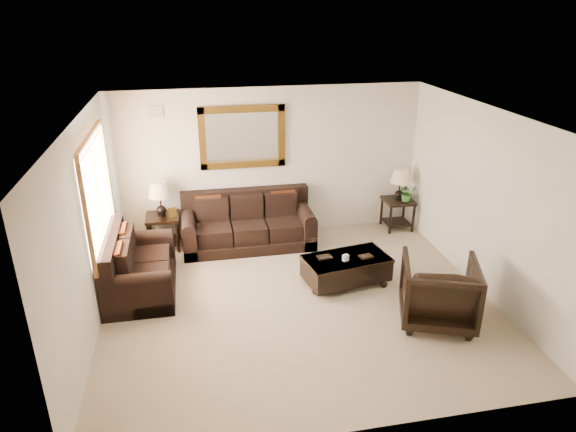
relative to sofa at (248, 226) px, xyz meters
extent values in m
cube|color=#9A8B6A|center=(0.48, -2.05, -0.34)|extent=(5.50, 5.00, 0.01)
cube|color=white|center=(0.48, -2.05, 2.36)|extent=(5.50, 5.00, 0.01)
cube|color=beige|center=(0.48, 0.45, 1.01)|extent=(5.50, 0.01, 2.70)
cube|color=beige|center=(0.48, -4.55, 1.01)|extent=(5.50, 0.01, 2.70)
cube|color=beige|center=(-2.27, -2.05, 1.01)|extent=(0.01, 5.00, 2.70)
cube|color=beige|center=(3.23, -2.05, 1.01)|extent=(0.01, 5.00, 2.70)
cube|color=white|center=(-2.26, -1.15, 1.21)|extent=(0.01, 1.80, 1.50)
cube|color=brown|center=(-2.22, -1.15, 2.00)|extent=(0.06, 1.96, 0.08)
cube|color=brown|center=(-2.22, -1.15, 0.42)|extent=(0.06, 1.96, 0.08)
cube|color=brown|center=(-2.22, -2.09, 1.21)|extent=(0.06, 0.08, 1.50)
cube|color=brown|center=(-2.22, -0.21, 1.21)|extent=(0.06, 0.08, 1.50)
cube|color=brown|center=(-2.22, -1.15, 1.21)|extent=(0.05, 0.05, 1.50)
cube|color=#45230D|center=(0.00, 0.41, 1.51)|extent=(1.50, 0.06, 1.10)
cube|color=white|center=(0.00, 0.43, 1.51)|extent=(1.26, 0.01, 0.86)
cube|color=#999999|center=(-1.42, 0.43, 2.01)|extent=(0.25, 0.02, 0.18)
cube|color=black|center=(0.00, -0.06, -0.25)|extent=(2.28, 0.99, 0.19)
cube|color=black|center=(0.00, 0.32, 0.36)|extent=(2.28, 0.23, 0.47)
cube|color=black|center=(-0.61, -0.08, -0.01)|extent=(0.58, 0.81, 0.28)
cube|color=black|center=(0.00, -0.08, -0.01)|extent=(0.58, 0.81, 0.28)
cube|color=black|center=(0.61, -0.08, -0.01)|extent=(0.58, 0.81, 0.28)
cube|color=black|center=(-1.03, -0.06, -0.06)|extent=(0.23, 0.99, 0.55)
cylinder|color=black|center=(-1.03, -0.06, 0.21)|extent=(0.23, 0.97, 0.23)
cube|color=black|center=(1.03, -0.06, -0.06)|extent=(0.23, 0.99, 0.55)
cylinder|color=black|center=(1.03, -0.06, 0.21)|extent=(0.23, 0.97, 0.23)
cube|color=#60220C|center=(-0.66, 0.12, 0.36)|extent=(0.44, 0.19, 0.45)
cube|color=#60220C|center=(0.66, 0.12, 0.36)|extent=(0.44, 0.19, 0.45)
cube|color=black|center=(-1.77, -1.28, -0.25)|extent=(0.97, 1.64, 0.18)
cube|color=black|center=(-2.14, -1.28, 0.35)|extent=(0.23, 1.64, 0.46)
cube|color=black|center=(-1.75, -1.58, -0.02)|extent=(0.80, 0.57, 0.28)
cube|color=black|center=(-1.75, -0.98, -0.02)|extent=(0.80, 0.57, 0.28)
cube|color=black|center=(-1.77, -1.99, -0.07)|extent=(0.97, 0.23, 0.54)
cylinder|color=black|center=(-1.77, -1.99, 0.21)|extent=(0.96, 0.23, 0.23)
cube|color=black|center=(-1.77, -0.57, -0.07)|extent=(0.97, 0.23, 0.54)
cylinder|color=black|center=(-1.77, -0.57, 0.21)|extent=(0.96, 0.23, 0.23)
cube|color=#60220C|center=(-1.95, -1.63, 0.35)|extent=(0.19, 0.43, 0.44)
cube|color=#60220C|center=(-1.95, -0.93, 0.35)|extent=(0.19, 0.43, 0.44)
cube|color=black|center=(-1.47, 0.13, 0.25)|extent=(0.56, 0.56, 0.05)
cube|color=black|center=(-1.47, 0.13, -0.22)|extent=(0.47, 0.47, 0.03)
cylinder|color=black|center=(-1.71, -0.11, -0.06)|extent=(0.05, 0.05, 0.56)
cylinder|color=black|center=(-1.23, -0.11, -0.06)|extent=(0.05, 0.05, 0.56)
cylinder|color=black|center=(-1.71, 0.37, -0.06)|extent=(0.05, 0.05, 0.56)
cylinder|color=black|center=(-1.23, 0.37, -0.06)|extent=(0.05, 0.05, 0.56)
sphere|color=black|center=(-1.47, 0.13, 0.37)|extent=(0.17, 0.17, 0.17)
cylinder|color=black|center=(-1.47, 0.13, 0.55)|extent=(0.02, 0.02, 0.37)
cone|color=#D2BD8C|center=(-1.47, 0.13, 0.76)|extent=(0.39, 0.39, 0.26)
cube|color=#45230D|center=(-1.29, 0.03, 0.36)|extent=(0.15, 0.10, 0.17)
cube|color=black|center=(2.88, 0.14, 0.22)|extent=(0.54, 0.54, 0.05)
cube|color=black|center=(2.88, 0.14, -0.22)|extent=(0.46, 0.46, 0.03)
cylinder|color=black|center=(2.65, -0.09, -0.07)|extent=(0.05, 0.05, 0.54)
cylinder|color=black|center=(3.11, -0.09, -0.07)|extent=(0.05, 0.05, 0.54)
cylinder|color=black|center=(2.65, 0.37, -0.07)|extent=(0.05, 0.05, 0.54)
cylinder|color=black|center=(3.11, 0.37, -0.07)|extent=(0.05, 0.05, 0.54)
sphere|color=black|center=(2.88, 0.14, 0.34)|extent=(0.17, 0.17, 0.17)
cylinder|color=black|center=(2.88, 0.14, 0.52)|extent=(0.02, 0.02, 0.35)
cone|color=#D2BD8C|center=(2.88, 0.14, 0.72)|extent=(0.37, 0.37, 0.25)
sphere|color=black|center=(0.78, -1.91, -0.29)|extent=(0.12, 0.12, 0.12)
sphere|color=black|center=(1.84, -1.91, -0.29)|extent=(0.12, 0.12, 0.12)
sphere|color=black|center=(0.78, -1.42, -0.29)|extent=(0.12, 0.12, 0.12)
sphere|color=black|center=(1.84, -1.42, -0.29)|extent=(0.12, 0.12, 0.12)
cube|color=black|center=(1.31, -1.66, -0.08)|extent=(1.35, 0.88, 0.35)
cube|color=black|center=(1.31, -1.66, 0.08)|extent=(1.38, 0.90, 0.04)
cube|color=black|center=(0.97, -1.62, 0.11)|extent=(0.23, 0.18, 0.03)
cube|color=black|center=(1.60, -1.71, 0.11)|extent=(0.21, 0.17, 0.02)
cube|color=white|center=(1.26, -1.76, 0.14)|extent=(0.10, 0.09, 0.10)
imported|color=black|center=(2.21, -2.88, 0.16)|extent=(1.22, 1.18, 0.99)
imported|color=#24581E|center=(2.99, 0.04, 0.38)|extent=(0.34, 0.37, 0.26)
camera|label=1|loc=(-0.90, -8.30, 3.70)|focal=32.00mm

